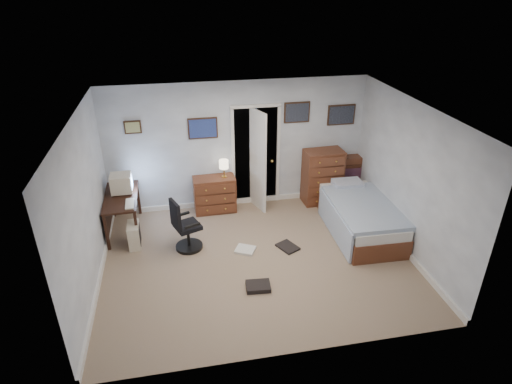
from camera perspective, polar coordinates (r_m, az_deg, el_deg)
floor at (r=7.15m, az=0.20°, el=-9.05°), size 5.00×4.00×0.02m
computer_desk at (r=8.00m, az=-18.03°, el=-1.59°), size 0.60×1.24×0.71m
crt_monitor at (r=7.97m, az=-17.52°, el=1.12°), size 0.38×0.35×0.34m
keyboard at (r=7.57m, az=-16.48°, el=-1.52°), size 0.15×0.38×0.02m
pc_tower at (r=7.65m, az=-15.93°, el=-5.55°), size 0.21×0.40×0.43m
office_chair at (r=7.29m, az=-9.46°, el=-5.07°), size 0.60×0.60×0.95m
media_stack at (r=8.84m, az=-17.63°, el=0.50°), size 0.18×0.18×0.87m
low_dresser at (r=8.39m, az=-5.53°, el=-0.31°), size 0.81×0.42×0.71m
table_lamp at (r=8.15m, az=-4.32°, el=3.64°), size 0.18×0.18×0.35m
doorway at (r=8.68m, az=-0.42°, el=5.46°), size 0.96×1.12×2.05m
tall_dresser at (r=8.72m, az=8.84°, el=2.05°), size 0.78×0.48×1.12m
headboard_bookcase at (r=9.07m, az=12.39°, el=2.16°), size 1.00×0.28×0.89m
bed at (r=7.94m, az=13.69°, el=-3.15°), size 1.11×2.01×0.65m
wall_posters at (r=8.20m, az=1.49°, el=9.66°), size 4.38×0.04×0.60m
floor_clutter at (r=6.96m, az=0.84°, el=-9.79°), size 1.14×1.33×0.07m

